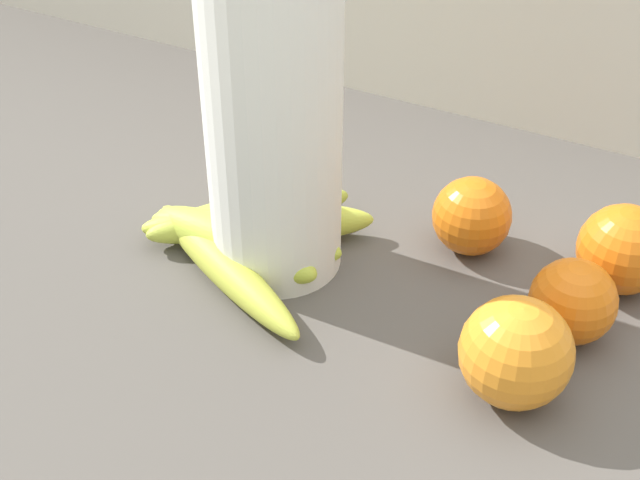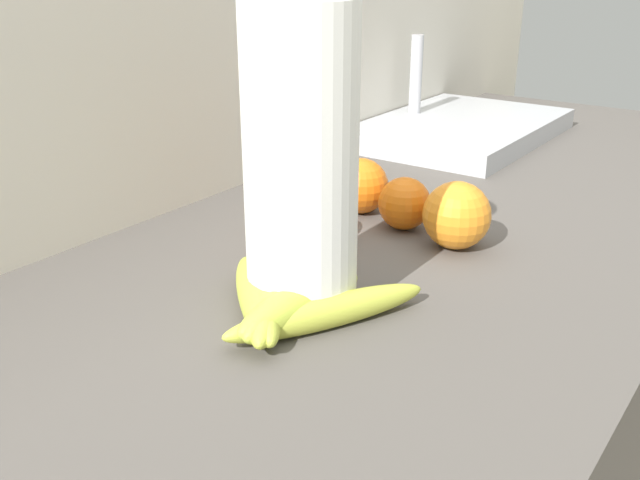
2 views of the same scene
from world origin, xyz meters
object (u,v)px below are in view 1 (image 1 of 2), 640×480
(orange_back_right, at_px, (472,216))
(orange_front, at_px, (516,352))
(paper_towel_roll, at_px, (273,107))
(banana_bunch, at_px, (243,236))
(orange_far_right, at_px, (623,249))
(orange_center, at_px, (573,301))

(orange_back_right, bearing_deg, orange_front, -60.02)
(orange_back_right, height_order, paper_towel_roll, paper_towel_roll)
(orange_back_right, bearing_deg, banana_bunch, -150.05)
(banana_bunch, height_order, orange_far_right, orange_far_right)
(orange_front, xyz_separation_m, paper_towel_roll, (-0.23, 0.06, 0.11))
(banana_bunch, bearing_deg, paper_towel_roll, 12.53)
(orange_far_right, bearing_deg, banana_bunch, -160.16)
(orange_center, bearing_deg, banana_bunch, -174.06)
(orange_front, bearing_deg, orange_back_right, 119.98)
(orange_far_right, bearing_deg, orange_center, -104.02)
(orange_center, bearing_deg, orange_back_right, 146.93)
(orange_far_right, relative_size, orange_front, 0.92)
(orange_front, distance_m, orange_back_right, 0.18)
(orange_center, relative_size, paper_towel_roll, 0.21)
(paper_towel_roll, bearing_deg, orange_center, 5.12)
(orange_far_right, height_order, orange_back_right, orange_far_right)
(banana_bunch, relative_size, orange_front, 2.63)
(orange_front, relative_size, orange_back_right, 1.19)
(banana_bunch, xyz_separation_m, orange_back_right, (0.17, 0.10, 0.02))
(orange_center, height_order, paper_towel_roll, paper_towel_roll)
(orange_front, height_order, paper_towel_roll, paper_towel_roll)
(paper_towel_roll, bearing_deg, orange_back_right, 33.11)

